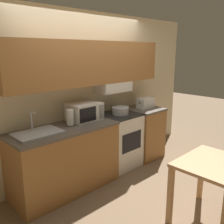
# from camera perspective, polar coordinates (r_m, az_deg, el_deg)

# --- Properties ---
(ground_plane) EXTENTS (16.00, 16.00, 0.00)m
(ground_plane) POSITION_cam_1_polar(r_m,az_deg,el_deg) (4.41, -5.76, -12.55)
(ground_plane) COLOR #7F664C
(wall_back) EXTENTS (5.18, 0.38, 2.55)m
(wall_back) POSITION_cam_1_polar(r_m,az_deg,el_deg) (3.94, -5.57, 7.21)
(wall_back) COLOR beige
(wall_back) RESTS_ON ground_plane
(lower_counter_main) EXTENTS (1.54, 0.66, 0.93)m
(lower_counter_main) POSITION_cam_1_polar(r_m,az_deg,el_deg) (3.65, -10.66, -10.53)
(lower_counter_main) COLOR #A36B38
(lower_counter_main) RESTS_ON ground_plane
(lower_counter_right_stub) EXTENTS (0.61, 0.66, 0.93)m
(lower_counter_right_stub) POSITION_cam_1_polar(r_m,az_deg,el_deg) (4.74, 7.02, -4.58)
(lower_counter_right_stub) COLOR #A36B38
(lower_counter_right_stub) RESTS_ON ground_plane
(stove_range) EXTENTS (0.64, 0.61, 0.93)m
(stove_range) POSITION_cam_1_polar(r_m,az_deg,el_deg) (4.30, 1.51, -6.42)
(stove_range) COLOR white
(stove_range) RESTS_ON ground_plane
(cooking_pot) EXTENTS (0.36, 0.28, 0.13)m
(cooking_pot) POSITION_cam_1_polar(r_m,az_deg,el_deg) (4.12, 1.92, 0.37)
(cooking_pot) COLOR #B7BABF
(cooking_pot) RESTS_ON stove_range
(microwave) EXTENTS (0.48, 0.39, 0.27)m
(microwave) POSITION_cam_1_polar(r_m,az_deg,el_deg) (3.79, -6.40, 0.12)
(microwave) COLOR white
(microwave) RESTS_ON lower_counter_main
(toaster) EXTENTS (0.33, 0.19, 0.19)m
(toaster) POSITION_cam_1_polar(r_m,az_deg,el_deg) (4.61, 7.65, 2.09)
(toaster) COLOR white
(toaster) RESTS_ON lower_counter_right_stub
(sink_basin) EXTENTS (0.58, 0.40, 0.28)m
(sink_basin) POSITION_cam_1_polar(r_m,az_deg,el_deg) (3.30, -16.57, -4.57)
(sink_basin) COLOR #B7BABF
(sink_basin) RESTS_ON lower_counter_main
(paper_towel_roll) EXTENTS (0.12, 0.12, 0.23)m
(paper_towel_roll) POSITION_cam_1_polar(r_m,az_deg,el_deg) (3.54, -9.58, -1.30)
(paper_towel_roll) COLOR black
(paper_towel_roll) RESTS_ON lower_counter_main
(dining_table) EXTENTS (0.82, 0.69, 0.75)m
(dining_table) POSITION_cam_1_polar(r_m,az_deg,el_deg) (3.11, 22.12, -12.81)
(dining_table) COLOR tan
(dining_table) RESTS_ON ground_plane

